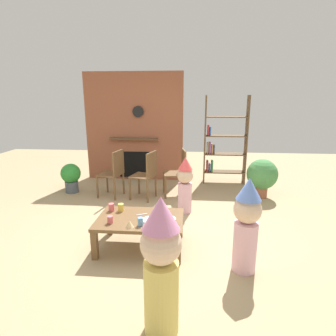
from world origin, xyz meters
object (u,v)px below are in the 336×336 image
Objects in this scene: paper_cup_far_left at (121,207)px; child_with_cone_hat at (161,264)px; bookshelf at (222,145)px; paper_plate_rear at (169,219)px; paper_cup_near_left at (140,222)px; dining_chair_middle at (147,173)px; paper_cup_center at (162,208)px; potted_plant_tall at (262,175)px; child_by_the_chairs at (185,184)px; dining_chair_right at (179,170)px; dining_chair_left at (114,171)px; potted_plant_short at (71,176)px; paper_plate_front at (151,220)px; child_in_pink at (247,223)px; paper_cup_far_right at (111,207)px; birthday_cake_slice at (129,224)px; paper_cup_near_right at (110,220)px; coffee_table at (140,222)px.

paper_cup_far_left is 0.09× the size of child_with_cone_hat.
paper_plate_rear is at bearing -107.71° from bookshelf.
dining_chair_middle reaches higher than paper_cup_near_left.
paper_cup_far_left is at bearing -176.92° from paper_cup_center.
potted_plant_tall is at bearing 48.96° from paper_cup_near_left.
dining_chair_right is (-0.14, 0.81, 0.02)m from child_by_the_chairs.
dining_chair_right is at bearing 69.01° from paper_cup_far_left.
paper_plate_rear is 0.19× the size of dining_chair_middle.
child_by_the_chairs is (0.82, 0.96, 0.05)m from paper_cup_far_left.
dining_chair_middle is at bearing 13.48° from dining_chair_right.
dining_chair_left is 1.54× the size of potted_plant_short.
paper_plate_rear is 0.18× the size of child_by_the_chairs.
paper_plate_front is 1.25m from child_with_cone_hat.
paper_plate_front is at bearing -46.91° from potted_plant_short.
paper_cup_center is 1.13m from child_in_pink.
paper_cup_far_right is at bearing 11.77° from child_with_cone_hat.
paper_cup_far_right is (-1.70, -2.69, -0.41)m from bookshelf.
potted_plant_short is (-2.11, 1.98, -0.07)m from paper_plate_rear.
paper_plate_front is at bearing 130.60° from dining_chair_left.
potted_plant_tall is 1.26× the size of potted_plant_short.
child_by_the_chairs is (0.49, 1.36, 0.05)m from paper_cup_near_left.
potted_plant_tall is at bearing 144.92° from child_by_the_chairs.
child_with_cone_hat is at bearing -115.57° from potted_plant_tall.
paper_cup_center is at bearing 55.41° from birthday_cake_slice.
paper_cup_center reaches higher than birthday_cake_slice.
paper_cup_far_left is 1.00× the size of birthday_cake_slice.
coffee_table is at bearing 27.31° from paper_cup_near_right.
paper_plate_rear is at bearing -43.12° from potted_plant_short.
dining_chair_right reaches higher than paper_cup_far_right.
child_in_pink is (0.85, -0.37, 0.15)m from paper_plate_rear.
paper_cup_near_left is 0.48m from paper_cup_center.
paper_cup_center reaches higher than coffee_table.
paper_cup_far_right is at bearing 127.00° from birthday_cake_slice.
dining_chair_left is (-0.40, 1.59, 0.06)m from paper_cup_far_right.
paper_plate_rear is 1.72× the size of birthday_cake_slice.
child_by_the_chairs is (0.53, 1.16, 0.15)m from coffee_table.
paper_cup_far_right is 1.35m from child_by_the_chairs.
paper_cup_near_right is at bearing -166.37° from paper_plate_front.
potted_plant_tall reaches higher than paper_cup_center.
bookshelf is 2.58× the size of potted_plant_tall.
paper_cup_far_left reaches higher than birthday_cake_slice.
paper_cup_near_left is 0.52m from paper_cup_far_left.
coffee_table is 0.47m from paper_cup_far_right.
child_with_cone_hat reaches higher than child_by_the_chairs.
paper_cup_far_right is at bearing -142.73° from potted_plant_tall.
bookshelf is 2.11× the size of dining_chair_right.
coffee_table is at bearing -24.78° from paper_cup_far_right.
child_by_the_chairs is at bearing 168.09° from dining_chair_left.
child_with_cone_hat reaches higher than potted_plant_tall.
paper_plate_rear is (0.69, 0.16, -0.04)m from paper_cup_near_right.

